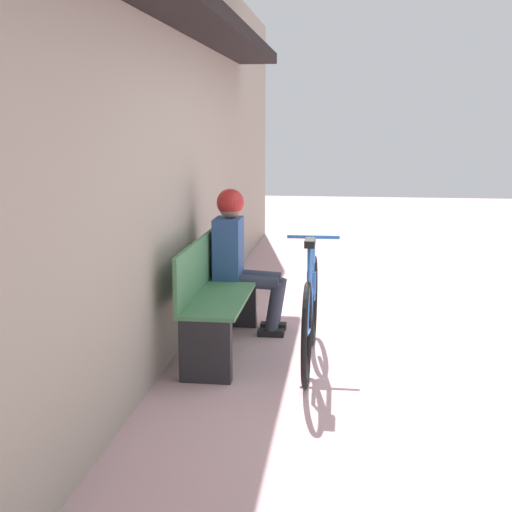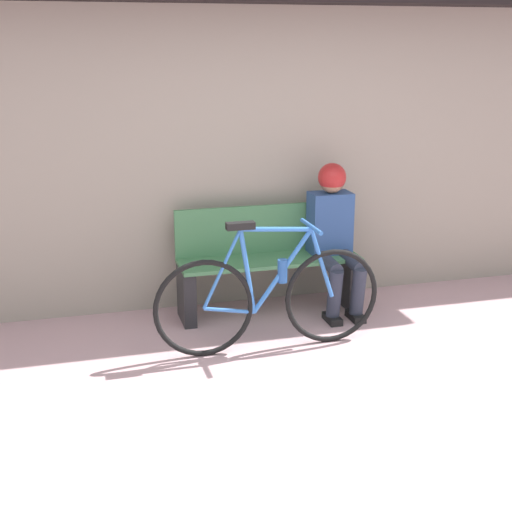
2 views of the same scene
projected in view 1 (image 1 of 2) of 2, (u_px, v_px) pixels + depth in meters
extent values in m
plane|color=#C69EA3|center=(510.00, 362.00, 5.31)|extent=(24.00, 24.00, 0.00)
cube|color=#9E9384|center=(167.00, 144.00, 5.34)|extent=(12.00, 0.12, 3.20)
cube|color=black|center=(202.00, 19.00, 5.14)|extent=(6.60, 0.44, 0.12)
cube|color=#477F51|center=(223.00, 294.00, 5.51)|extent=(1.48, 0.42, 0.03)
cube|color=#477F51|center=(197.00, 266.00, 5.49)|extent=(1.48, 0.03, 0.40)
cube|color=#232326|center=(206.00, 351.00, 4.88)|extent=(0.10, 0.36, 0.44)
cube|color=#232326|center=(236.00, 302.00, 6.23)|extent=(0.10, 0.36, 0.44)
torus|color=black|center=(307.00, 335.00, 4.78)|extent=(0.72, 0.04, 0.72)
torus|color=black|center=(313.00, 300.00, 5.71)|extent=(0.72, 0.04, 0.72)
cylinder|color=blue|center=(312.00, 243.00, 5.19)|extent=(0.52, 0.03, 0.07)
cylinder|color=blue|center=(311.00, 283.00, 5.29)|extent=(0.45, 0.03, 0.61)
cylinder|color=blue|center=(310.00, 288.00, 5.04)|extent=(0.13, 0.03, 0.63)
cylinder|color=blue|center=(308.00, 332.00, 4.96)|extent=(0.37, 0.03, 0.09)
cylinder|color=blue|center=(308.00, 290.00, 4.86)|extent=(0.29, 0.02, 0.57)
cylinder|color=blue|center=(313.00, 270.00, 5.58)|extent=(0.20, 0.03, 0.53)
cube|color=black|center=(310.00, 243.00, 4.93)|extent=(0.20, 0.07, 0.05)
cylinder|color=blue|center=(313.00, 237.00, 5.44)|extent=(0.03, 0.40, 0.03)
cylinder|color=#235199|center=(311.00, 283.00, 5.29)|extent=(0.07, 0.07, 0.17)
cylinder|color=#2D3342|center=(255.00, 282.00, 5.90)|extent=(0.11, 0.40, 0.13)
cylinder|color=#2D3342|center=(275.00, 307.00, 5.92)|extent=(0.11, 0.17, 0.41)
cube|color=black|center=(271.00, 333.00, 5.97)|extent=(0.10, 0.22, 0.06)
cylinder|color=#2D3342|center=(258.00, 277.00, 6.10)|extent=(0.11, 0.40, 0.13)
cylinder|color=#2D3342|center=(277.00, 301.00, 6.12)|extent=(0.11, 0.17, 0.41)
cube|color=black|center=(273.00, 326.00, 6.16)|extent=(0.10, 0.22, 0.06)
cube|color=#2D4C84|center=(228.00, 248.00, 5.98)|extent=(0.34, 0.22, 0.51)
sphere|color=#9E7556|center=(230.00, 206.00, 5.91)|extent=(0.20, 0.20, 0.20)
sphere|color=#B22323|center=(230.00, 203.00, 5.91)|extent=(0.23, 0.23, 0.23)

